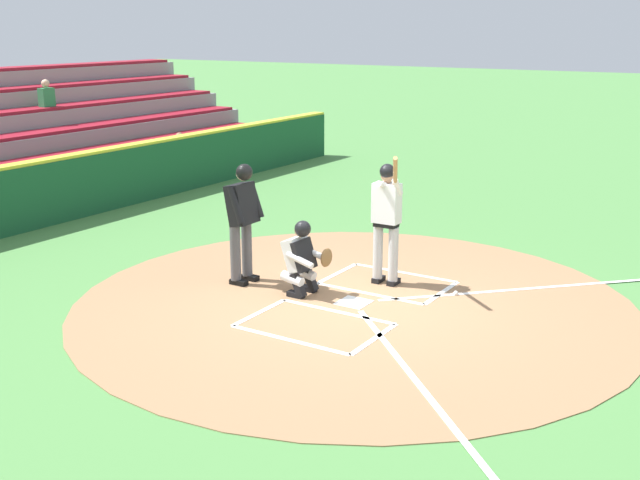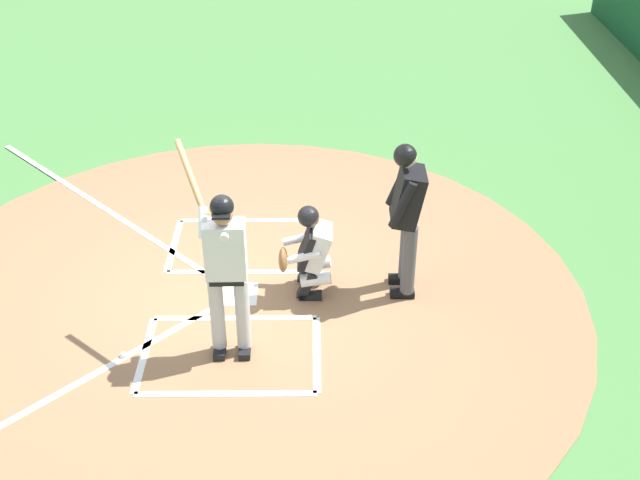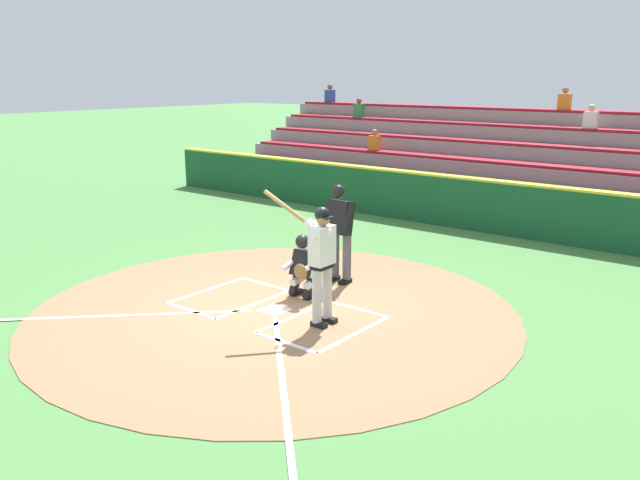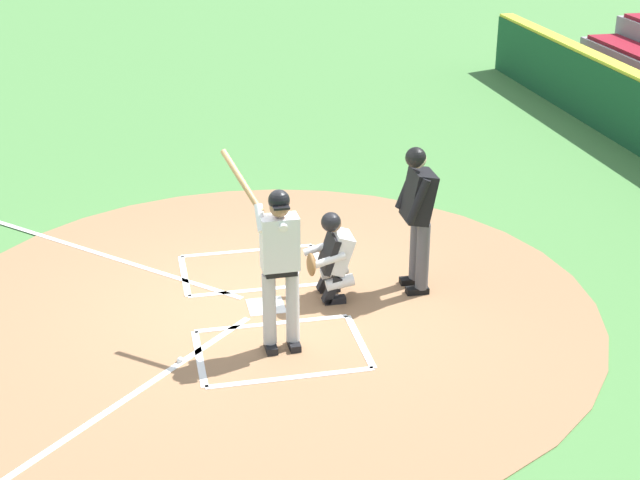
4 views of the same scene
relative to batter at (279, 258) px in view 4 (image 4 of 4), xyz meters
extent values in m
plane|color=#4C8442|center=(0.99, 0.01, -1.10)|extent=(120.00, 120.00, 0.00)
cylinder|color=#99704C|center=(0.99, 0.01, -1.09)|extent=(8.00, 8.00, 0.01)
cube|color=white|center=(0.99, 0.01, -1.08)|extent=(0.44, 0.44, 0.01)
cube|color=white|center=(-0.06, -0.89, -1.08)|extent=(1.20, 0.08, 0.01)
cube|color=white|center=(-0.06, 0.91, -1.08)|extent=(1.20, 0.08, 0.01)
cube|color=white|center=(0.54, 0.01, -1.08)|extent=(0.08, 1.80, 0.01)
cube|color=white|center=(-0.66, 0.01, -1.08)|extent=(0.08, 1.80, 0.01)
cube|color=white|center=(2.04, -0.89, -1.08)|extent=(1.20, 0.08, 0.01)
cube|color=white|center=(2.04, 0.91, -1.08)|extent=(1.20, 0.08, 0.01)
cube|color=white|center=(1.44, 0.01, -1.08)|extent=(0.08, 1.80, 0.01)
cube|color=white|center=(2.64, 0.01, -1.08)|extent=(0.08, 1.80, 0.01)
cube|color=white|center=(3.09, 2.11, -1.08)|extent=(3.73, 3.73, 0.01)
cube|color=white|center=(-1.11, 2.11, -1.08)|extent=(3.73, 3.73, 0.01)
cylinder|color=#BCBCBC|center=(-0.01, -0.14, -0.60)|extent=(0.15, 0.15, 0.84)
cube|color=black|center=(-0.05, -0.14, -1.05)|extent=(0.26, 0.13, 0.09)
cylinder|color=#BCBCBC|center=(-0.01, 0.12, -0.60)|extent=(0.15, 0.15, 0.84)
cube|color=black|center=(-0.05, 0.12, -1.05)|extent=(0.26, 0.13, 0.09)
cube|color=black|center=(-0.01, -0.01, -0.13)|extent=(0.23, 0.34, 0.10)
cube|color=white|center=(-0.01, -0.01, 0.18)|extent=(0.25, 0.40, 0.60)
sphere|color=#9E7051|center=(-0.03, -0.01, 0.59)|extent=(0.21, 0.21, 0.21)
sphere|color=black|center=(-0.01, -0.01, 0.66)|extent=(0.23, 0.23, 0.23)
cube|color=black|center=(-0.12, -0.01, 0.63)|extent=(0.11, 0.17, 0.02)
cylinder|color=white|center=(0.04, -0.03, 0.46)|extent=(0.43, 0.10, 0.21)
cylinder|color=white|center=(0.04, 0.18, 0.46)|extent=(0.27, 0.10, 0.29)
cylinder|color=#AD7F4C|center=(0.40, 0.32, 0.76)|extent=(0.68, 0.38, 0.53)
cylinder|color=#AD7F4C|center=(0.09, 0.17, 0.52)|extent=(0.10, 0.10, 0.08)
cube|color=black|center=(0.91, -0.83, -1.05)|extent=(0.12, 0.26, 0.09)
cube|color=black|center=(0.91, -0.79, -0.90)|extent=(0.12, 0.24, 0.37)
cylinder|color=silver|center=(0.91, -0.89, -0.82)|extent=(0.15, 0.36, 0.21)
cube|color=black|center=(1.23, -0.83, -1.05)|extent=(0.12, 0.26, 0.09)
cube|color=black|center=(1.23, -0.79, -0.90)|extent=(0.12, 0.24, 0.37)
cylinder|color=silver|center=(1.22, -0.89, -0.82)|extent=(0.15, 0.36, 0.21)
cube|color=silver|center=(1.06, -0.90, -0.48)|extent=(0.40, 0.36, 0.52)
cube|color=black|center=(1.07, -0.79, -0.48)|extent=(0.42, 0.22, 0.46)
sphere|color=brown|center=(1.07, -0.83, -0.11)|extent=(0.21, 0.21, 0.21)
sphere|color=black|center=(1.07, -0.81, -0.09)|extent=(0.24, 0.24, 0.24)
cylinder|color=silver|center=(0.87, -0.73, -0.50)|extent=(0.09, 0.45, 0.20)
cylinder|color=silver|center=(1.27, -0.73, -0.50)|extent=(0.09, 0.45, 0.20)
ellipsoid|color=brown|center=(0.87, -0.53, -0.53)|extent=(0.28, 0.10, 0.28)
cylinder|color=#4C4C51|center=(0.94, -1.93, -0.59)|extent=(0.16, 0.16, 0.86)
cube|color=black|center=(0.94, -1.88, -1.05)|extent=(0.13, 0.28, 0.09)
cylinder|color=#4C4C51|center=(1.22, -1.94, -0.59)|extent=(0.16, 0.16, 0.86)
cube|color=black|center=(1.22, -1.89, -1.05)|extent=(0.13, 0.28, 0.09)
cube|color=black|center=(1.08, -1.89, 0.15)|extent=(0.45, 0.37, 0.66)
sphere|color=beige|center=(1.08, -1.85, 0.62)|extent=(0.22, 0.22, 0.22)
sphere|color=black|center=(1.08, -1.83, 0.64)|extent=(0.25, 0.25, 0.25)
cylinder|color=black|center=(0.84, -1.81, 0.18)|extent=(0.10, 0.29, 0.56)
cylinder|color=black|center=(1.32, -1.82, 0.18)|extent=(0.10, 0.29, 0.56)
sphere|color=white|center=(-0.10, 1.12, -1.06)|extent=(0.07, 0.07, 0.07)
camera|label=1|loc=(10.32, 5.29, 2.77)|focal=44.52mm
camera|label=2|loc=(-6.47, -0.88, 4.40)|focal=44.91mm
camera|label=3|loc=(-6.00, 7.46, 2.68)|focal=36.69mm
camera|label=4|loc=(-8.94, 1.45, 4.18)|focal=52.55mm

